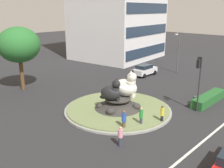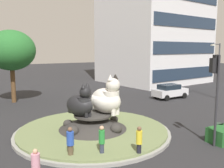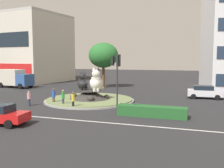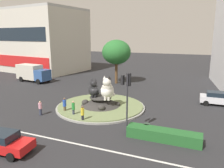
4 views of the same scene
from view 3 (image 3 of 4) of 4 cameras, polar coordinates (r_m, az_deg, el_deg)
The scene contains 16 objects.
ground_plane at distance 29.52m, azimuth -5.08°, elevation -3.87°, with size 160.00×160.00×0.00m, color #28282B.
lane_centreline at distance 21.99m, azimuth -14.16°, elevation -7.39°, with size 112.00×0.20×0.01m, color silver.
roundabout_island at distance 29.45m, azimuth -5.10°, elevation -3.06°, with size 10.32×10.32×1.29m.
cat_statue_black at distance 29.58m, azimuth -6.66°, elevation 0.23°, with size 1.96×2.52×2.21m.
cat_statue_white at distance 28.63m, azimuth -3.54°, elevation 0.43°, with size 2.19×3.04×2.70m.
traffic_light_mast at distance 22.17m, azimuth 1.10°, elevation 3.00°, with size 0.78×0.46×5.30m.
shophouse_block at distance 60.97m, azimuth -21.28°, elevation 7.41°, with size 25.35×16.37×14.12m.
clipped_hedge_strip at distance 21.95m, azimuth 8.96°, elevation -6.11°, with size 5.88×1.20×0.90m, color #235B28.
broadleaf_tree_behind_island at distance 42.26m, azimuth -1.95°, elevation 6.47°, with size 4.91×4.91×7.55m.
pedestrian_pink_shirt at distance 27.81m, azimuth -18.22°, elevation -3.05°, with size 0.36×0.36×1.55m.
pedestrian_green_shirt at distance 26.58m, azimuth -10.98°, elevation -2.99°, with size 0.31×0.31×1.74m.
pedestrian_blue_shirt at distance 27.84m, azimuth -13.03°, elevation -2.69°, with size 0.37×0.37×1.74m.
pedestrian_yellow_shirt at distance 24.96m, azimuth -8.78°, elevation -3.57°, with size 0.32×0.32×1.71m.
sedan_on_far_lane at distance 33.22m, azimuth 20.15°, elevation -1.66°, with size 4.16×2.06×1.62m.
delivery_box_truck at distance 46.00m, azimuth -21.28°, elevation 1.28°, with size 6.91×3.25×3.05m.
litter_bin at distance 22.92m, azimuth 5.44°, elevation -5.56°, with size 0.56×0.56×0.90m.
Camera 3 is at (11.58, -26.70, 4.97)m, focal length 40.55 mm.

